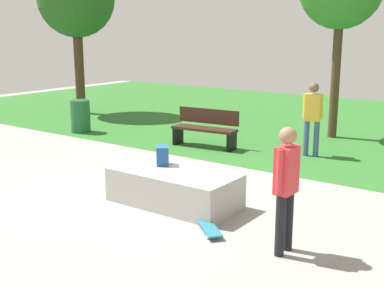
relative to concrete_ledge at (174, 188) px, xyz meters
The scene contains 10 objects.
ground_plane 0.83m from the concrete_ledge, 155.62° to the left, with size 28.00×28.00×0.00m, color gray.
grass_lawn 8.49m from the concrete_ledge, 94.82° to the left, with size 26.60×11.74×0.01m, color #2D6B28.
concrete_ledge is the anchor object (origin of this frame).
backpack_on_ledge 0.62m from the concrete_ledge, 152.96° to the left, with size 0.28×0.20×0.32m, color #1E4C8C.
skater_performing_trick 2.43m from the concrete_ledge, 15.63° to the right, with size 0.21×0.43×1.63m.
skateboard_by_ledge 1.24m from the concrete_ledge, 29.11° to the right, with size 0.74×0.67×0.08m.
park_bench_center_lawn 4.16m from the concrete_ledge, 117.33° to the left, with size 1.64×0.63×0.91m.
tree_tall_oak 10.36m from the concrete_ledge, 146.61° to the left, with size 2.50×2.50×5.00m.
trash_bin 6.53m from the concrete_ledge, 151.08° to the left, with size 0.53×0.53×0.89m, color #1E592D.
pedestrian_with_backpack 4.42m from the concrete_ledge, 83.19° to the left, with size 0.42×0.41×1.65m.
Camera 1 is at (5.52, -6.48, 2.78)m, focal length 47.30 mm.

